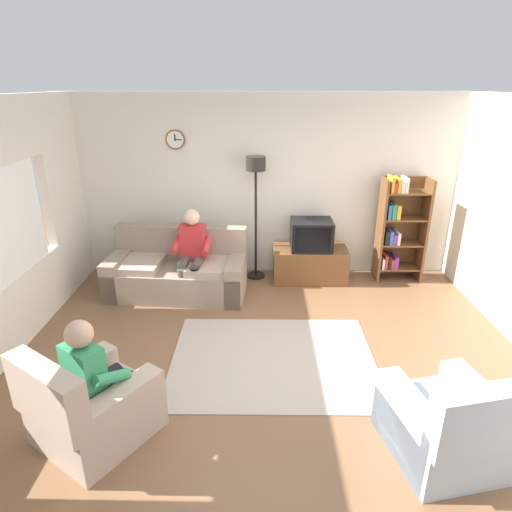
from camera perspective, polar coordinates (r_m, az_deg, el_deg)
ground_plane at (r=4.72m, az=1.98°, el=-14.62°), size 12.00×12.00×0.00m
back_wall_assembly at (r=6.62m, az=1.59°, el=9.16°), size 6.20×0.17×2.70m
couch at (r=6.22m, az=-10.29°, el=-2.11°), size 1.96×1.02×0.90m
tv_stand at (r=6.60m, az=7.10°, el=-1.03°), size 1.10×0.56×0.51m
tv at (r=6.41m, az=7.32°, el=2.79°), size 0.60×0.49×0.44m
bookshelf at (r=6.75m, az=18.21°, el=3.59°), size 0.68×0.36×1.59m
floor_lamp at (r=6.29m, az=-0.03°, el=9.43°), size 0.28×0.28×1.85m
armchair_near_window at (r=4.04m, az=-20.87°, el=-18.31°), size 1.15×1.18×0.90m
armchair_near_bookshelf at (r=3.96m, az=23.94°, el=-19.88°), size 0.97×1.03×0.90m
area_rug at (r=4.84m, az=2.26°, el=-13.49°), size 2.20×1.70×0.01m
person_on_couch at (r=5.94m, az=-8.49°, el=0.84°), size 0.53×0.56×1.24m
person_in_left_armchair at (r=3.89m, az=-20.42°, el=-14.13°), size 0.61×0.64×1.12m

